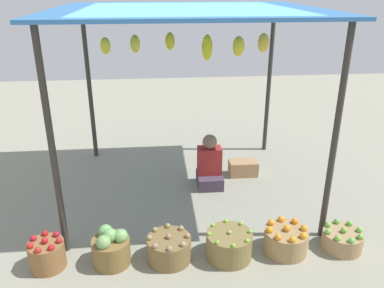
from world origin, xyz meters
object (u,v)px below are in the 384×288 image
(vendor_person, at_px, (209,166))
(basket_limes, at_px, (229,245))
(wooden_crate_near_vendor, at_px, (243,168))
(basket_green_apples, at_px, (342,239))
(basket_red_apples, at_px, (47,254))
(basket_cabbages, at_px, (111,248))
(basket_oranges, at_px, (286,240))
(basket_potatoes, at_px, (169,248))

(vendor_person, distance_m, basket_limes, 1.67)
(vendor_person, distance_m, wooden_crate_near_vendor, 0.65)
(basket_green_apples, bearing_deg, basket_red_apples, -179.88)
(basket_red_apples, xyz_separation_m, basket_green_apples, (3.22, 0.01, -0.05))
(basket_cabbages, bearing_deg, basket_green_apples, 0.19)
(basket_red_apples, relative_size, wooden_crate_near_vendor, 0.86)
(basket_cabbages, bearing_deg, basket_oranges, 0.51)
(vendor_person, bearing_deg, basket_red_apples, -139.73)
(vendor_person, bearing_deg, wooden_crate_near_vendor, 25.34)
(basket_oranges, bearing_deg, basket_limes, -176.78)
(vendor_person, relative_size, basket_oranges, 1.63)
(basket_red_apples, xyz_separation_m, basket_potatoes, (1.27, -0.00, -0.02))
(vendor_person, distance_m, basket_oranges, 1.75)
(basket_potatoes, bearing_deg, basket_limes, -1.61)
(basket_red_apples, height_order, basket_oranges, basket_red_apples)
(basket_cabbages, relative_size, wooden_crate_near_vendor, 0.99)
(basket_cabbages, bearing_deg, vendor_person, 52.23)
(vendor_person, relative_size, basket_cabbages, 1.83)
(basket_limes, height_order, wooden_crate_near_vendor, basket_limes)
(basket_potatoes, relative_size, wooden_crate_near_vendor, 1.11)
(vendor_person, distance_m, basket_red_apples, 2.54)
(basket_oranges, distance_m, basket_green_apples, 0.65)
(basket_limes, bearing_deg, basket_cabbages, 179.13)
(basket_red_apples, xyz_separation_m, basket_cabbages, (0.66, -0.00, 0.03))
(basket_cabbages, relative_size, basket_potatoes, 0.89)
(basket_potatoes, bearing_deg, basket_oranges, 0.79)
(basket_oranges, bearing_deg, basket_potatoes, -179.21)
(wooden_crate_near_vendor, bearing_deg, basket_oranges, -88.04)
(basket_red_apples, relative_size, basket_green_apples, 0.84)
(wooden_crate_near_vendor, bearing_deg, basket_red_apples, -142.67)
(basket_potatoes, distance_m, basket_green_apples, 1.95)
(vendor_person, xyz_separation_m, basket_potatoes, (-0.66, -1.64, -0.16))
(basket_cabbages, bearing_deg, basket_red_apples, 179.84)
(basket_limes, relative_size, basket_oranges, 1.04)
(vendor_person, bearing_deg, basket_green_apples, -51.84)
(basket_red_apples, relative_size, basket_limes, 0.75)
(basket_red_apples, height_order, wooden_crate_near_vendor, basket_red_apples)
(vendor_person, height_order, basket_red_apples, vendor_person)
(basket_red_apples, relative_size, basket_potatoes, 0.78)
(vendor_person, height_order, wooden_crate_near_vendor, vendor_person)
(basket_potatoes, bearing_deg, wooden_crate_near_vendor, 57.28)
(basket_limes, distance_m, wooden_crate_near_vendor, 2.01)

